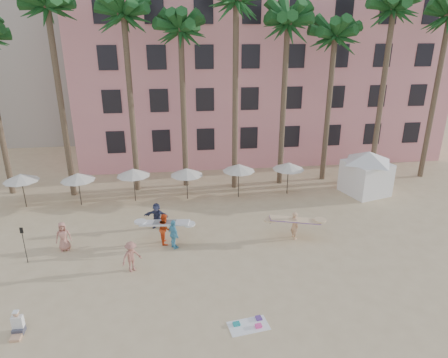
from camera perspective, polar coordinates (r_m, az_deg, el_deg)
name	(u,v)px	position (r m, az deg, el deg)	size (l,w,h in m)	color
ground	(218,298)	(20.54, -0.86, -16.68)	(120.00, 120.00, 0.00)	#D1B789
pink_hotel	(256,74)	(43.35, 4.66, 14.74)	(35.00, 14.00, 16.00)	pink
palm_row	(201,21)	(31.30, -3.28, 21.60)	(44.40, 5.40, 16.30)	brown
umbrella_row	(160,172)	(30.49, -9.12, 1.02)	(22.50, 2.70, 2.73)	#332B23
cabana	(367,169)	(33.52, 19.73, 1.38)	(5.58, 5.58, 3.50)	white
beach_towel	(249,325)	(19.07, 3.64, -20.05)	(1.93, 1.27, 0.14)	white
carrier_yellow	(295,223)	(25.55, 10.08, -6.27)	(3.20, 1.15, 1.80)	tan
carrier_white	(165,228)	(24.89, -8.45, -6.90)	(3.14, 1.43, 1.94)	#D54316
beachgoers	(135,234)	(24.79, -12.54, -7.65)	(7.46, 6.00, 1.86)	#56ABCA
paddle	(23,241)	(25.08, -26.73, -7.87)	(0.18, 0.04, 2.23)	black
seated_man	(18,326)	(20.52, -27.39, -18.14)	(0.48, 0.83, 1.08)	#3F3F4C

